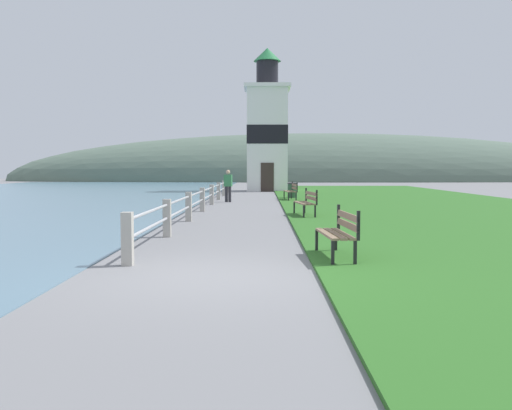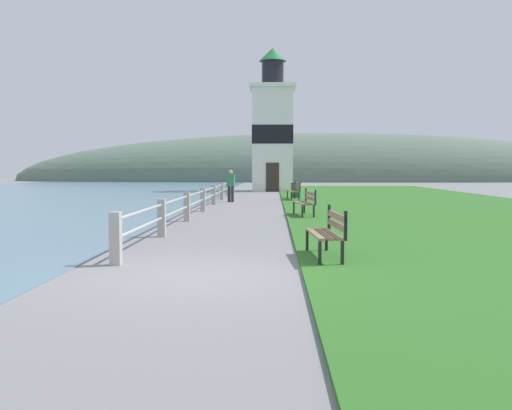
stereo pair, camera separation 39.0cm
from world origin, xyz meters
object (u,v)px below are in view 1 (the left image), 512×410
Objects in this scene: park_bench_midway at (307,201)px; lighthouse at (267,131)px; park_bench_far at (292,190)px; person_strolling at (228,185)px; trash_bin at (292,191)px; park_bench_near at (340,230)px.

park_bench_midway is 22.07m from lighthouse.
park_bench_far is 1.14× the size of person_strolling.
person_strolling reaches higher than trash_bin.
lighthouse reaches higher than person_strolling.
park_bench_near is 18.47m from park_bench_far.
park_bench_near and park_bench_midway have the same top height.
trash_bin is at bearing -36.30° from person_strolling.
person_strolling reaches higher than park_bench_midway.
person_strolling is at bearing -76.16° from park_bench_midway.
park_bench_midway is 8.88m from person_strolling.
trash_bin is (1.26, -10.43, -3.87)m from lighthouse.
person_strolling is at bearing 16.23° from park_bench_far.
park_bench_midway is 11.29m from trash_bin.
park_bench_near is at bearing 84.48° from park_bench_far.
lighthouse is at bearing 96.87° from trash_bin.
trash_bin is (0.22, 20.24, -0.11)m from park_bench_near.
person_strolling reaches higher than park_bench_far.
person_strolling is (-1.99, -13.42, -3.45)m from lighthouse.
trash_bin is at bearing -97.41° from park_bench_midway.
park_bench_far is at bearing -84.69° from lighthouse.
park_bench_near is at bearing -88.07° from lighthouse.
lighthouse reaches higher than trash_bin.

